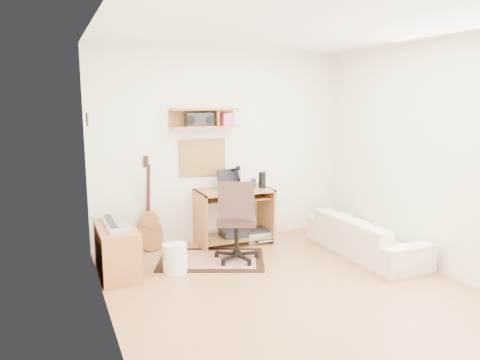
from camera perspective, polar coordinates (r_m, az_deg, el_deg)
name	(u,v)px	position (r m, az deg, el deg)	size (l,w,h in m)	color
floor	(294,292)	(4.82, 6.76, -13.76)	(3.60, 4.00, 0.01)	#BA7D4D
ceiling	(300,26)	(4.47, 7.48, 18.61)	(3.60, 4.00, 0.01)	white
back_wall	(223,147)	(6.26, -2.18, 4.18)	(3.60, 0.01, 2.60)	white
left_wall	(105,178)	(3.88, -16.59, 0.27)	(0.01, 4.00, 2.60)	white
right_wall	(436,157)	(5.58, 23.35, 2.69)	(0.01, 4.00, 2.60)	white
wall_shelf	(205,118)	(6.01, -4.45, 7.75)	(0.90, 0.25, 0.26)	#B4733F
cork_board	(203,157)	(6.15, -4.70, 2.84)	(0.64, 0.03, 0.49)	tan
wall_photo	(88,119)	(5.33, -18.55, 7.22)	(0.02, 0.20, 0.15)	#4C8CBF
desk	(234,217)	(6.18, -0.76, -4.60)	(1.00, 0.55, 0.75)	#B4733F
laptop	(234,180)	(6.05, -0.77, 0.02)	(0.35, 0.35, 0.27)	silver
speaker	(262,180)	(6.19, 2.80, 0.01)	(0.10, 0.10, 0.22)	black
desk_lamp	(240,176)	(6.26, -0.01, 0.49)	(0.10, 0.10, 0.30)	black
pencil_cup	(253,182)	(6.31, 1.68, -0.31)	(0.08, 0.08, 0.11)	navy
boombox	(199,120)	(5.98, -5.16, 7.53)	(0.35, 0.16, 0.18)	black
rug	(211,259)	(5.65, -3.61, -9.91)	(1.27, 0.84, 0.02)	beige
task_chair	(236,220)	(5.48, -0.45, -5.02)	(0.52, 0.52, 1.02)	#382721
cabinet	(117,250)	(5.34, -15.19, -8.44)	(0.40, 0.90, 0.55)	#B4733F
music_keyboard	(115,223)	(5.25, -15.34, -5.27)	(0.22, 0.70, 0.06)	#B2B5BA
guitar	(149,204)	(5.93, -11.31, -3.00)	(0.33, 0.21, 1.24)	#965A2E
waste_basket	(175,258)	(5.27, -8.15, -9.68)	(0.28, 0.28, 0.33)	white
printer	(259,234)	(6.39, 2.33, -6.82)	(0.42, 0.33, 0.16)	#A5A8AA
sofa	(365,230)	(5.94, 15.44, -6.00)	(1.70, 0.50, 0.66)	beige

